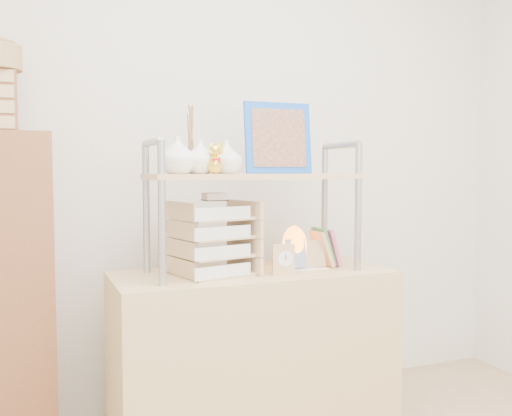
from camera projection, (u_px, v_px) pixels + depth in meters
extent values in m
cube|color=silver|center=(217.00, 148.00, 2.89)|extent=(3.40, 0.02, 2.60)
cube|color=tan|center=(253.00, 356.00, 2.49)|extent=(1.20, 0.50, 0.75)
cylinder|color=#959CA3|center=(162.00, 213.00, 2.14)|extent=(0.03, 0.03, 0.55)
cylinder|color=#959CA3|center=(146.00, 208.00, 2.42)|extent=(0.03, 0.03, 0.55)
cylinder|color=#959CA3|center=(153.00, 142.00, 2.26)|extent=(0.03, 0.30, 0.03)
cylinder|color=#959CA3|center=(358.00, 208.00, 2.47)|extent=(0.03, 0.03, 0.55)
cylinder|color=#959CA3|center=(325.00, 204.00, 2.74)|extent=(0.03, 0.03, 0.55)
cylinder|color=#959CA3|center=(341.00, 145.00, 2.59)|extent=(0.03, 0.30, 0.03)
cube|color=tan|center=(253.00, 176.00, 2.43)|extent=(0.90, 0.34, 0.02)
imported|color=white|center=(178.00, 155.00, 2.29)|extent=(0.15, 0.15, 0.15)
imported|color=white|center=(200.00, 157.00, 2.34)|extent=(0.14, 0.14, 0.14)
imported|color=white|center=(226.00, 157.00, 2.41)|extent=(0.13, 0.13, 0.14)
cylinder|color=#254AA2|center=(189.00, 162.00, 2.45)|extent=(0.07, 0.07, 0.10)
cube|color=blue|center=(278.00, 138.00, 2.58)|extent=(0.32, 0.05, 0.32)
cube|color=#542F26|center=(279.00, 138.00, 2.57)|extent=(0.26, 0.03, 0.26)
cube|color=#C95887|center=(330.00, 247.00, 2.60)|extent=(0.06, 0.12, 0.17)
cube|color=#50A159|center=(324.00, 247.00, 2.61)|extent=(0.07, 0.12, 0.17)
cube|color=tan|center=(322.00, 248.00, 2.58)|extent=(0.07, 0.13, 0.17)
cube|color=tan|center=(213.00, 273.00, 2.40)|extent=(0.33, 0.32, 0.01)
cube|color=white|center=(223.00, 272.00, 2.28)|extent=(0.25, 0.07, 0.05)
cube|color=tan|center=(213.00, 254.00, 2.39)|extent=(0.33, 0.32, 0.01)
cube|color=white|center=(223.00, 252.00, 2.27)|extent=(0.25, 0.07, 0.05)
cube|color=tan|center=(213.00, 236.00, 2.39)|extent=(0.33, 0.32, 0.01)
cube|color=white|center=(223.00, 233.00, 2.26)|extent=(0.25, 0.07, 0.05)
cube|color=tan|center=(213.00, 217.00, 2.38)|extent=(0.33, 0.32, 0.01)
cube|color=white|center=(223.00, 213.00, 2.26)|extent=(0.25, 0.07, 0.05)
cube|color=beige|center=(214.00, 197.00, 2.36)|extent=(0.09, 0.09, 0.03)
cylinder|color=brown|center=(294.00, 265.00, 2.55)|extent=(0.11, 0.11, 0.02)
ellipsoid|color=orange|center=(294.00, 244.00, 2.54)|extent=(0.13, 0.12, 0.17)
cube|color=tan|center=(283.00, 259.00, 2.38)|extent=(0.10, 0.06, 0.13)
cylinder|color=white|center=(286.00, 259.00, 2.36)|extent=(0.06, 0.02, 0.06)
cube|color=white|center=(306.00, 269.00, 2.50)|extent=(0.19, 0.07, 0.01)
cube|color=navy|center=(296.00, 254.00, 2.49)|extent=(0.09, 0.04, 0.13)
cube|color=tan|center=(315.00, 253.00, 2.53)|extent=(0.09, 0.03, 0.11)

